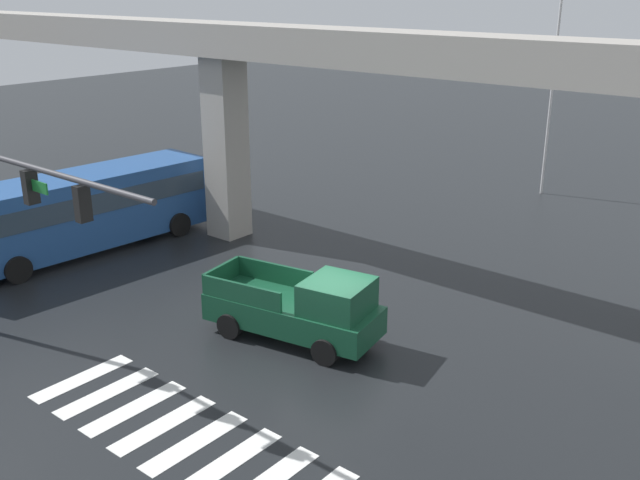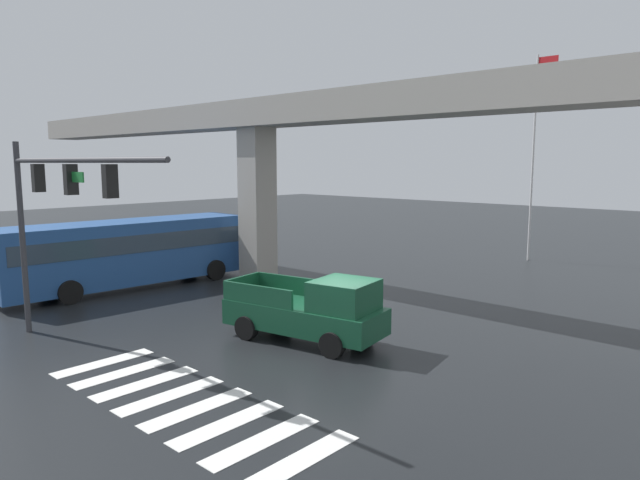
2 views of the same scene
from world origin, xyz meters
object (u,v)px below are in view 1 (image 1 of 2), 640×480
city_bus (75,209)px  flagpole (557,57)px  pickup_truck (302,309)px  traffic_signal_mast (9,199)px

city_bus → flagpole: bearing=61.5°
city_bus → flagpole: (10.37, 19.07, 4.79)m
pickup_truck → city_bus: bearing=179.6°
pickup_truck → traffic_signal_mast: traffic_signal_mast is taller
traffic_signal_mast → flagpole: (4.04, 24.69, 1.95)m
pickup_truck → flagpole: (-0.96, 19.16, 5.52)m
city_bus → traffic_signal_mast: traffic_signal_mast is taller
city_bus → traffic_signal_mast: size_ratio=1.26×
pickup_truck → city_bus: 11.36m
pickup_truck → traffic_signal_mast: 8.27m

